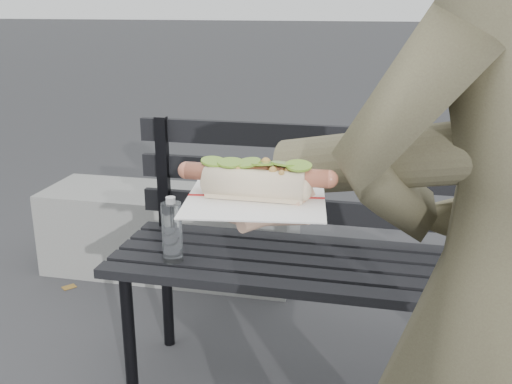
# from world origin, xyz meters

# --- Properties ---
(park_bench) EXTENTS (1.50, 0.44, 0.88)m
(park_bench) POSITION_xyz_m (-0.04, 0.96, 0.52)
(park_bench) COLOR black
(park_bench) RESTS_ON ground
(concrete_block) EXTENTS (1.20, 0.40, 0.40)m
(concrete_block) POSITION_xyz_m (-0.92, 1.69, 0.20)
(concrete_block) COLOR slate
(concrete_block) RESTS_ON ground
(held_hotdog) EXTENTS (0.62, 0.31, 0.20)m
(held_hotdog) POSITION_xyz_m (0.09, 0.00, 1.04)
(held_hotdog) COLOR #4C4633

